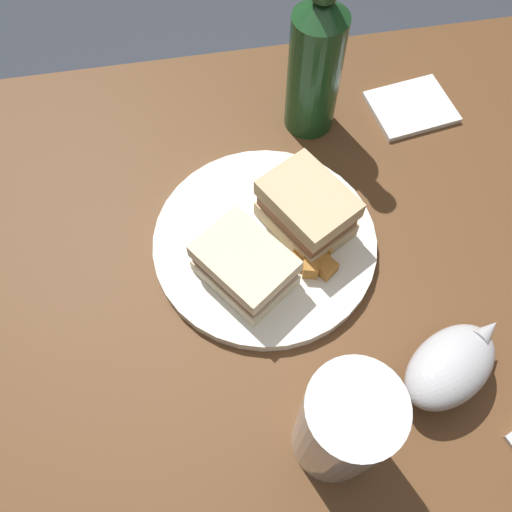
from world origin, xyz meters
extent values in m
plane|color=#333842|center=(0.00, 0.00, 0.00)|extent=(6.00, 6.00, 0.00)
cube|color=brown|center=(0.00, 0.00, 0.38)|extent=(1.10, 0.79, 0.75)
cylinder|color=silver|center=(0.03, 0.06, 0.76)|extent=(0.27, 0.27, 0.02)
cube|color=beige|center=(0.00, 0.01, 0.78)|extent=(0.12, 0.13, 0.02)
cube|color=brown|center=(0.00, 0.01, 0.79)|extent=(0.11, 0.12, 0.01)
cube|color=beige|center=(0.00, 0.01, 0.81)|extent=(0.12, 0.13, 0.02)
cube|color=#CCB284|center=(0.08, 0.07, 0.78)|extent=(0.12, 0.13, 0.02)
cube|color=#8C5B3D|center=(0.08, 0.07, 0.80)|extent=(0.11, 0.12, 0.02)
cube|color=#CCB284|center=(0.08, 0.07, 0.82)|extent=(0.12, 0.13, 0.02)
cube|color=#B77F33|center=(0.08, 0.02, 0.77)|extent=(0.03, 0.04, 0.01)
cube|color=gold|center=(0.09, 0.03, 0.78)|extent=(0.04, 0.03, 0.02)
cube|color=gold|center=(0.08, 0.03, 0.77)|extent=(0.04, 0.06, 0.01)
cube|color=#AD702D|center=(0.08, 0.01, 0.78)|extent=(0.03, 0.04, 0.02)
cube|color=#AD702D|center=(0.08, 0.01, 0.77)|extent=(0.05, 0.04, 0.01)
cube|color=#AD702D|center=(0.09, 0.01, 0.77)|extent=(0.04, 0.04, 0.02)
cylinder|color=white|center=(0.06, -0.18, 0.83)|extent=(0.08, 0.08, 0.16)
cylinder|color=#C67014|center=(0.06, -0.18, 0.79)|extent=(0.07, 0.07, 0.09)
cylinder|color=#B7B7BC|center=(0.19, -0.14, 0.76)|extent=(0.04, 0.04, 0.02)
ellipsoid|color=#B7B7BC|center=(0.19, -0.14, 0.79)|extent=(0.13, 0.12, 0.05)
ellipsoid|color=#381E0F|center=(0.19, -0.14, 0.80)|extent=(0.11, 0.09, 0.02)
cone|color=#B7B7BC|center=(0.23, -0.11, 0.80)|extent=(0.04, 0.04, 0.02)
cylinder|color=#19421E|center=(0.13, 0.24, 0.83)|extent=(0.07, 0.07, 0.17)
cone|color=#19421E|center=(0.13, 0.24, 0.93)|extent=(0.07, 0.07, 0.02)
cube|color=white|center=(0.27, 0.24, 0.75)|extent=(0.12, 0.11, 0.01)
camera|label=1|loc=(-0.03, -0.25, 1.32)|focal=37.18mm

